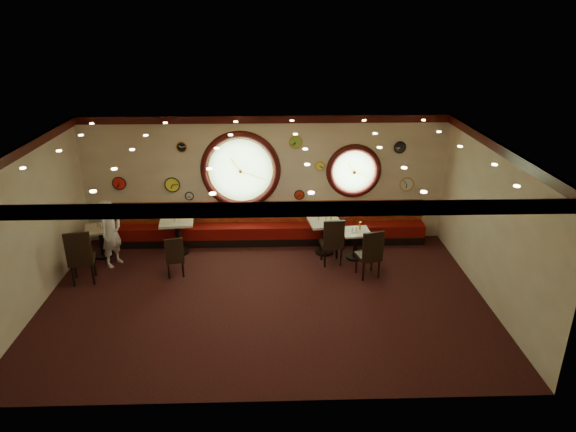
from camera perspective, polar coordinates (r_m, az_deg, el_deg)
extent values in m
cube|color=black|center=(10.72, -2.55, -9.11)|extent=(9.00, 6.00, 0.00)
cube|color=gold|center=(9.47, -2.88, 7.71)|extent=(9.00, 6.00, 0.02)
cube|color=beige|center=(12.80, -2.55, 4.08)|extent=(9.00, 0.02, 3.20)
cube|color=beige|center=(7.32, -2.99, -10.52)|extent=(9.00, 0.02, 3.20)
cube|color=beige|center=(11.02, -26.80, -1.39)|extent=(0.02, 6.00, 3.20)
cube|color=beige|center=(10.88, 21.73, -0.84)|extent=(0.02, 6.00, 3.20)
cube|color=#330A09|center=(12.36, -2.67, 10.68)|extent=(9.00, 0.10, 0.18)
cube|color=#330A09|center=(6.68, -3.24, 0.69)|extent=(9.00, 0.10, 0.18)
cube|color=#330A09|center=(10.56, -27.95, 6.16)|extent=(0.10, 6.00, 0.18)
cube|color=#330A09|center=(10.41, 22.64, 6.84)|extent=(0.10, 6.00, 0.18)
cube|color=black|center=(13.08, -2.45, -2.56)|extent=(8.00, 0.55, 0.20)
cube|color=#5D0908|center=(12.98, -2.47, -1.56)|extent=(8.00, 0.55, 0.30)
cube|color=#66080F|center=(13.03, -2.49, 0.44)|extent=(8.00, 0.10, 0.55)
cylinder|color=#87C576|center=(12.74, -5.28, 5.11)|extent=(1.66, 0.02, 1.66)
torus|color=#330A09|center=(12.72, -5.28, 5.09)|extent=(1.98, 0.18, 1.98)
torus|color=gold|center=(12.70, -5.29, 5.05)|extent=(1.61, 0.03, 1.61)
cylinder|color=#87C576|center=(12.89, 7.30, 4.99)|extent=(1.10, 0.02, 1.10)
torus|color=#330A09|center=(12.87, 7.31, 4.97)|extent=(1.38, 0.18, 1.38)
torus|color=gold|center=(12.85, 7.33, 4.93)|extent=(1.09, 0.03, 1.09)
cylinder|color=black|center=(12.91, 12.32, 7.46)|extent=(0.28, 0.03, 0.28)
cylinder|color=#85C13C|center=(12.51, 0.85, 8.21)|extent=(0.30, 0.03, 0.30)
cylinder|color=#EFF636|center=(13.03, -12.73, 3.42)|extent=(0.36, 0.03, 0.36)
cylinder|color=silver|center=(13.05, -10.89, 2.21)|extent=(0.20, 0.03, 0.20)
cylinder|color=black|center=(12.71, -11.75, 7.51)|extent=(0.24, 0.03, 0.24)
cylinder|color=red|center=(12.90, 1.26, 2.38)|extent=(0.24, 0.03, 0.24)
cylinder|color=#EBE74E|center=(12.71, 3.55, 5.59)|extent=(0.22, 0.03, 0.22)
cylinder|color=red|center=(13.32, -18.25, 3.47)|extent=(0.32, 0.03, 0.32)
cylinder|color=white|center=(13.24, 13.04, 3.46)|extent=(0.34, 0.03, 0.34)
cylinder|color=black|center=(13.16, -19.75, -4.11)|extent=(0.43, 0.43, 0.06)
cylinder|color=black|center=(13.02, -19.94, -2.77)|extent=(0.12, 0.12, 0.68)
cube|color=white|center=(12.88, -20.14, -1.33)|extent=(0.85, 0.85, 0.05)
cylinder|color=black|center=(12.85, -11.99, -3.85)|extent=(0.49, 0.49, 0.07)
cylinder|color=black|center=(12.69, -12.13, -2.26)|extent=(0.13, 0.13, 0.78)
cube|color=white|center=(12.53, -12.28, -0.56)|extent=(0.86, 0.86, 0.06)
cylinder|color=black|center=(12.61, 4.04, -3.92)|extent=(0.47, 0.47, 0.06)
cylinder|color=black|center=(12.45, 4.08, -2.37)|extent=(0.13, 0.13, 0.75)
cube|color=white|center=(12.29, 4.13, -0.71)|extent=(0.85, 0.85, 0.05)
cylinder|color=black|center=(12.40, 7.42, -4.55)|extent=(0.40, 0.40, 0.05)
cylinder|color=black|center=(12.26, 7.49, -3.21)|extent=(0.11, 0.11, 0.64)
cube|color=white|center=(12.13, 7.57, -1.78)|extent=(0.69, 0.69, 0.05)
cube|color=black|center=(11.95, -21.92, -4.52)|extent=(0.62, 0.62, 0.09)
cube|color=black|center=(11.59, -22.30, -3.30)|extent=(0.52, 0.18, 0.68)
cube|color=black|center=(11.67, -12.47, -4.64)|extent=(0.48, 0.48, 0.07)
cube|color=black|center=(11.39, -12.55, -3.69)|extent=(0.40, 0.14, 0.52)
cube|color=black|center=(11.93, 4.84, -3.14)|extent=(0.53, 0.53, 0.08)
cube|color=black|center=(11.60, 5.13, -1.98)|extent=(0.48, 0.12, 0.63)
cube|color=black|center=(11.47, 8.90, -4.44)|extent=(0.58, 0.58, 0.08)
cube|color=black|center=(11.15, 9.45, -3.27)|extent=(0.48, 0.18, 0.62)
cylinder|color=silver|center=(12.91, -20.38, -0.97)|extent=(0.03, 0.03, 0.09)
cylinder|color=silver|center=(12.60, -12.64, -0.12)|extent=(0.03, 0.03, 0.09)
cylinder|color=silver|center=(12.31, 3.42, -0.27)|extent=(0.04, 0.04, 0.10)
cylinder|color=#BCBCC1|center=(12.08, 7.16, -1.51)|extent=(0.03, 0.03, 0.09)
cylinder|color=silver|center=(12.79, -20.10, -1.11)|extent=(0.04, 0.04, 0.11)
cylinder|color=silver|center=(12.42, -12.48, -0.41)|extent=(0.03, 0.03, 0.09)
cylinder|color=silver|center=(12.20, 4.25, -0.46)|extent=(0.04, 0.04, 0.11)
cylinder|color=silver|center=(12.10, 7.60, -1.45)|extent=(0.04, 0.04, 0.10)
cylinder|color=gold|center=(12.89, -19.66, -0.74)|extent=(0.05, 0.05, 0.16)
cylinder|color=#CB852F|center=(12.56, -12.03, 0.00)|extent=(0.04, 0.04, 0.14)
cylinder|color=gold|center=(12.38, 4.81, -0.02)|extent=(0.05, 0.05, 0.16)
cylinder|color=#C6832E|center=(12.19, 8.01, -1.09)|extent=(0.06, 0.06, 0.18)
imported|color=silver|center=(12.36, -19.07, -1.79)|extent=(0.61, 0.70, 1.60)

